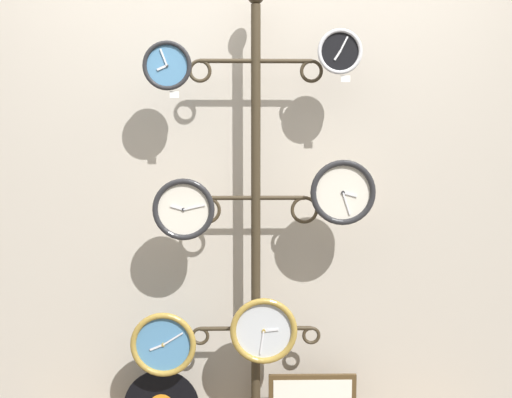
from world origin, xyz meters
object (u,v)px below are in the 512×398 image
(clock_top_left, at_px, (167,66))
(clock_bottom_center, at_px, (264,331))
(display_stand, at_px, (256,273))
(clock_middle_right, at_px, (343,192))
(clock_top_right, at_px, (340,52))
(clock_middle_left, at_px, (184,209))
(clock_bottom_left, at_px, (163,344))

(clock_top_left, distance_m, clock_bottom_center, 1.24)
(display_stand, relative_size, clock_middle_right, 7.39)
(clock_top_left, distance_m, clock_top_right, 0.75)
(clock_middle_left, xyz_separation_m, clock_bottom_left, (-0.10, -0.01, -0.61))
(clock_middle_right, distance_m, clock_bottom_left, 1.05)
(clock_top_left, height_order, clock_bottom_left, clock_top_left)
(clock_top_right, height_order, clock_bottom_left, clock_top_right)
(clock_middle_right, distance_m, clock_bottom_center, 0.71)
(clock_top_left, xyz_separation_m, clock_middle_left, (0.06, -0.01, -0.62))
(display_stand, relative_size, clock_bottom_left, 7.28)
(clock_top_right, bearing_deg, clock_top_left, -179.65)
(display_stand, xyz_separation_m, clock_middle_right, (0.38, -0.09, 0.38))
(clock_bottom_left, height_order, clock_bottom_center, clock_bottom_center)
(clock_top_right, relative_size, clock_bottom_center, 0.64)
(clock_top_left, relative_size, clock_bottom_left, 0.72)
(clock_top_right, bearing_deg, display_stand, 166.85)
(clock_bottom_center, bearing_deg, clock_top_left, 178.95)
(clock_middle_right, bearing_deg, clock_top_right, 153.90)
(clock_middle_left, bearing_deg, clock_top_left, 167.03)
(clock_top_right, bearing_deg, clock_bottom_left, -177.88)
(display_stand, relative_size, clock_top_left, 10.12)
(clock_top_left, distance_m, clock_middle_left, 0.62)
(clock_middle_right, relative_size, clock_bottom_left, 0.98)
(clock_middle_right, bearing_deg, clock_bottom_left, -178.67)
(display_stand, distance_m, clock_middle_left, 0.46)
(clock_top_left, bearing_deg, clock_middle_right, -0.43)
(clock_bottom_left, relative_size, clock_bottom_center, 0.97)
(clock_top_right, height_order, clock_middle_right, clock_top_right)
(clock_middle_right, xyz_separation_m, clock_bottom_left, (-0.80, -0.02, -0.68))
(display_stand, xyz_separation_m, clock_bottom_center, (0.03, -0.10, -0.24))
(display_stand, bearing_deg, clock_bottom_left, -164.77)
(clock_top_left, distance_m, clock_bottom_left, 1.23)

